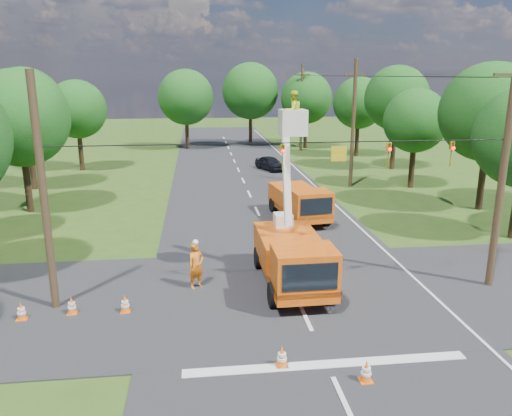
{
  "coord_description": "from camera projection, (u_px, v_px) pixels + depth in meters",
  "views": [
    {
      "loc": [
        -3.83,
        -16.63,
        8.8
      ],
      "look_at": [
        -1.11,
        6.36,
        2.6
      ],
      "focal_mm": 35.0,
      "sensor_mm": 36.0,
      "label": 1
    }
  ],
  "objects": [
    {
      "name": "ground",
      "position": [
        249.0,
        194.0,
        37.85
      ],
      "size": [
        140.0,
        140.0,
        0.0
      ],
      "primitive_type": "plane",
      "color": "#304916",
      "rests_on": "ground"
    },
    {
      "name": "second_truck",
      "position": [
        300.0,
        201.0,
        30.96
      ],
      "size": [
        3.11,
        6.35,
        2.28
      ],
      "rotation": [
        0.0,
        0.0,
        0.14
      ],
      "color": "orange",
      "rests_on": "ground"
    },
    {
      "name": "stop_bar",
      "position": [
        327.0,
        365.0,
        15.59
      ],
      "size": [
        9.0,
        0.45,
        0.02
      ],
      "primitive_type": "cube",
      "color": "silver",
      "rests_on": "ground"
    },
    {
      "name": "pole_left",
      "position": [
        44.0,
        196.0,
        18.34
      ],
      "size": [
        0.3,
        0.3,
        9.0
      ],
      "color": "#4C3823",
      "rests_on": "ground"
    },
    {
      "name": "tree_far_b",
      "position": [
        250.0,
        91.0,
        62.33
      ],
      "size": [
        7.0,
        7.0,
        10.32
      ],
      "color": "#382616",
      "rests_on": "ground"
    },
    {
      "name": "traffic_cone_7",
      "position": [
        312.0,
        204.0,
        33.7
      ],
      "size": [
        0.38,
        0.38,
        0.71
      ],
      "color": "#FF600D",
      "rests_on": "ground"
    },
    {
      "name": "road_main",
      "position": [
        249.0,
        194.0,
        37.85
      ],
      "size": [
        12.0,
        100.0,
        0.06
      ],
      "primitive_type": "cube",
      "color": "black",
      "rests_on": "ground"
    },
    {
      "name": "bucket_truck",
      "position": [
        293.0,
        248.0,
        21.06
      ],
      "size": [
        2.71,
        6.61,
        8.19
      ],
      "rotation": [
        0.0,
        0.0,
        0.01
      ],
      "color": "orange",
      "rests_on": "ground"
    },
    {
      "name": "tree_left_e",
      "position": [
        25.0,
        106.0,
        38.1
      ],
      "size": [
        5.8,
        5.8,
        9.41
      ],
      "color": "#382616",
      "rests_on": "ground"
    },
    {
      "name": "road_cross",
      "position": [
        295.0,
        295.0,
        20.58
      ],
      "size": [
        56.0,
        10.0,
        0.07
      ],
      "primitive_type": "cube",
      "color": "black",
      "rests_on": "ground"
    },
    {
      "name": "edge_line",
      "position": [
        321.0,
        193.0,
        38.48
      ],
      "size": [
        0.12,
        90.0,
        0.02
      ],
      "primitive_type": "cube",
      "color": "silver",
      "rests_on": "ground"
    },
    {
      "name": "pole_right_mid",
      "position": [
        353.0,
        123.0,
        39.41
      ],
      "size": [
        1.8,
        0.3,
        10.0
      ],
      "color": "#4C3823",
      "rests_on": "ground"
    },
    {
      "name": "pole_right_near",
      "position": [
        503.0,
        169.0,
        20.23
      ],
      "size": [
        1.8,
        0.3,
        10.0
      ],
      "color": "#4C3823",
      "rests_on": "ground"
    },
    {
      "name": "tree_far_c",
      "position": [
        306.0,
        98.0,
        60.38
      ],
      "size": [
        6.2,
        6.2,
        9.18
      ],
      "color": "#382616",
      "rests_on": "ground"
    },
    {
      "name": "tree_right_e",
      "position": [
        359.0,
        103.0,
        54.22
      ],
      "size": [
        5.6,
        5.6,
        8.63
      ],
      "color": "#382616",
      "rests_on": "ground"
    },
    {
      "name": "traffic_cone_5",
      "position": [
        72.0,
        305.0,
        18.86
      ],
      "size": [
        0.38,
        0.38,
        0.71
      ],
      "color": "#FF600D",
      "rests_on": "ground"
    },
    {
      "name": "traffic_cone_4",
      "position": [
        125.0,
        304.0,
        18.98
      ],
      "size": [
        0.38,
        0.38,
        0.71
      ],
      "color": "#FF600D",
      "rests_on": "ground"
    },
    {
      "name": "pole_right_far",
      "position": [
        301.0,
        107.0,
        58.6
      ],
      "size": [
        1.8,
        0.3,
        10.0
      ],
      "color": "#4C3823",
      "rests_on": "ground"
    },
    {
      "name": "distant_car",
      "position": [
        270.0,
        163.0,
        47.37
      ],
      "size": [
        2.93,
        4.16,
        1.32
      ],
      "primitive_type": "imported",
      "rotation": [
        0.0,
        0.0,
        0.4
      ],
      "color": "black",
      "rests_on": "ground"
    },
    {
      "name": "tree_right_c",
      "position": [
        416.0,
        121.0,
        38.93
      ],
      "size": [
        5.0,
        5.0,
        7.83
      ],
      "color": "#382616",
      "rests_on": "ground"
    },
    {
      "name": "traffic_cone_6",
      "position": [
        21.0,
        311.0,
        18.41
      ],
      "size": [
        0.38,
        0.38,
        0.71
      ],
      "color": "#FF600D",
      "rests_on": "ground"
    },
    {
      "name": "tree_left_f",
      "position": [
        77.0,
        109.0,
        46.21
      ],
      "size": [
        5.4,
        5.4,
        8.4
      ],
      "color": "#382616",
      "rests_on": "ground"
    },
    {
      "name": "tree_left_d",
      "position": [
        20.0,
        118.0,
        31.68
      ],
      "size": [
        6.2,
        6.2,
        9.24
      ],
      "color": "#382616",
      "rests_on": "ground"
    },
    {
      "name": "signal_span",
      "position": [
        355.0,
        153.0,
        19.31
      ],
      "size": [
        18.0,
        0.29,
        1.07
      ],
      "color": "black",
      "rests_on": "ground"
    },
    {
      "name": "tree_far_a",
      "position": [
        186.0,
        97.0,
        59.66
      ],
      "size": [
        6.6,
        6.6,
        9.5
      ],
      "color": "#382616",
      "rests_on": "ground"
    },
    {
      "name": "ground_worker",
      "position": [
        196.0,
        266.0,
        21.02
      ],
      "size": [
        0.88,
        0.82,
        2.03
      ],
      "primitive_type": "imported",
      "rotation": [
        0.0,
        0.0,
        0.6
      ],
      "color": "orange",
      "rests_on": "ground"
    },
    {
      "name": "tree_right_b",
      "position": [
        490.0,
        113.0,
        32.13
      ],
      "size": [
        6.4,
        6.4,
        9.65
      ],
      "color": "#382616",
      "rests_on": "ground"
    },
    {
      "name": "traffic_cone_2",
      "position": [
        302.0,
        239.0,
        26.44
      ],
      "size": [
        0.38,
        0.38,
        0.71
      ],
      "color": "#FF600D",
      "rests_on": "ground"
    },
    {
      "name": "tree_right_d",
      "position": [
        397.0,
        98.0,
        46.43
      ],
      "size": [
        6.0,
        6.0,
        9.7
      ],
      "color": "#382616",
      "rests_on": "ground"
    },
    {
      "name": "traffic_cone_3",
      "position": [
        311.0,
        218.0,
        30.25
      ],
      "size": [
        0.38,
        0.38,
        0.71
      ],
      "color": "#FF600D",
      "rests_on": "ground"
    },
    {
      "name": "traffic_cone_1",
      "position": [
        366.0,
        371.0,
        14.67
      ],
      "size": [
        0.38,
        0.38,
        0.71
      ],
      "color": "#FF600D",
      "rests_on": "ground"
    },
    {
      "name": "traffic_cone_0",
      "position": [
        282.0,
        357.0,
        15.43
      ],
      "size": [
        0.38,
        0.38,
        0.71
      ],
      "color": "#FF600D",
      "rests_on": "ground"
    }
  ]
}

